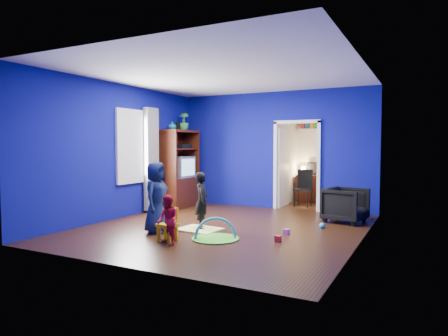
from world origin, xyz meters
The scene contains 32 objects.
floor centered at (0.00, 0.00, 0.00)m, with size 5.00×5.50×0.01m, color black.
ceiling centered at (0.00, 0.00, 2.90)m, with size 5.00×5.50×0.01m, color white.
wall_back centered at (0.00, 2.75, 1.45)m, with size 5.00×0.02×2.90m, color navy.
wall_front centered at (0.00, -2.75, 1.45)m, with size 5.00×0.02×2.90m, color navy.
wall_left centered at (-2.50, 0.00, 1.45)m, with size 0.02×5.50×2.90m, color navy.
wall_right centered at (2.50, 0.00, 1.45)m, with size 0.02×5.50×2.90m, color navy.
alcove centered at (0.60, 3.62, 1.25)m, with size 1.00×1.75×2.50m, color silver, non-canonical shape.
armchair centered at (1.96, 1.67, 0.35)m, with size 0.76×0.78×0.71m, color black.
child_black centered at (-0.30, -0.27, 0.54)m, with size 0.39×0.26×1.08m, color black.
child_navy centered at (-0.89, -0.90, 0.64)m, with size 0.63×0.41×1.28m, color #10143C.
toddler_red centered at (-0.18, -1.55, 0.40)m, with size 0.39×0.30×0.79m, color #AC1912.
vase centered at (-2.21, 1.55, 2.06)m, with size 0.20×0.20×0.21m, color #0C6467.
potted_plant centered at (-2.21, 2.07, 2.19)m, with size 0.26×0.26×0.47m, color #2F8338.
tv_armoire centered at (-2.21, 1.85, 0.98)m, with size 0.58×1.14×1.96m, color #40170A.
crt_tv centered at (-2.17, 1.85, 1.02)m, with size 0.46×0.70×0.54m, color silver.
yellow_blanket centered at (-0.30, -0.37, 0.01)m, with size 0.75×0.60×0.03m, color #F2E07A.
hopper_ball centered at (-0.94, -0.65, 0.21)m, with size 0.41×0.41×0.41m, color yellow.
kid_chair centered at (-0.33, -1.35, 0.25)m, with size 0.28×0.28×0.50m, color yellow.
play_mat centered at (0.30, -0.86, 0.01)m, with size 0.80×0.80×0.02m, color #2D9120.
toy_arch centered at (0.30, -0.86, 0.02)m, with size 0.72×0.72×0.05m, color #3F8CD8.
window_left centered at (-2.48, 0.35, 1.55)m, with size 0.03×0.95×1.55m, color white.
curtain centered at (-2.37, 0.90, 1.25)m, with size 0.14×0.42×2.40m, color slate.
doorway centered at (0.60, 2.75, 1.05)m, with size 1.16×0.10×2.10m, color white.
study_desk centered at (0.60, 4.26, 0.38)m, with size 0.88×0.44×0.75m, color #3D140A.
desk_monitor centered at (0.60, 4.38, 0.95)m, with size 0.40×0.05×0.32m, color black.
desk_lamp centered at (0.32, 4.32, 0.93)m, with size 0.14×0.14×0.14m, color #FFD88C.
folding_chair centered at (0.60, 3.30, 0.46)m, with size 0.40×0.40×0.92m, color black.
book_shelf centered at (0.60, 4.37, 2.02)m, with size 0.88×0.24×0.04m, color white.
toy_0 centered at (1.30, -0.55, 0.05)m, with size 0.10×0.08×0.10m, color red.
toy_1 centered at (1.68, 0.85, 0.06)m, with size 0.11×0.11×0.11m, color #29AAEB.
toy_2 centered at (-1.00, -0.89, 0.05)m, with size 0.10×0.08×0.10m, color orange.
toy_3 centered at (1.25, 0.02, 0.05)m, with size 0.10×0.08×0.10m, color #DB52C0.
Camera 1 is at (3.45, -6.66, 1.57)m, focal length 32.00 mm.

